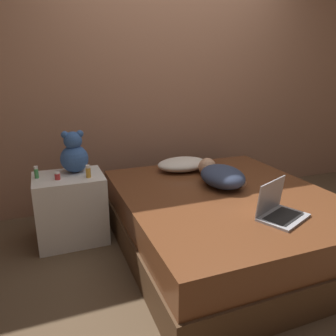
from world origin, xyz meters
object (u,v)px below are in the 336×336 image
at_px(bottle_amber, 88,171).
at_px(bottle_red, 57,176).
at_px(teddy_bear, 74,154).
at_px(bottle_green, 36,172).
at_px(laptop, 279,209).
at_px(person_lying, 221,175).
at_px(pillow, 183,164).

distance_m(bottle_amber, bottle_red, 0.24).
xyz_separation_m(teddy_bear, bottle_green, (-0.30, -0.05, -0.10)).
bearing_deg(laptop, person_lying, 69.65).
height_order(laptop, bottle_green, laptop).
bearing_deg(bottle_red, teddy_bear, 44.56).
xyz_separation_m(pillow, bottle_red, (-1.13, -0.15, 0.07)).
relative_size(person_lying, bottle_red, 9.93).
distance_m(laptop, teddy_bear, 1.65).
bearing_deg(laptop, teddy_bear, 111.51).
relative_size(bottle_green, bottle_amber, 0.96).
bearing_deg(person_lying, pillow, 108.93).
distance_m(laptop, bottle_red, 1.65).
height_order(bottle_green, bottle_red, bottle_green).
bearing_deg(laptop, bottle_amber, 114.42).
relative_size(pillow, bottle_amber, 4.80).
distance_m(pillow, bottle_red, 1.15).
relative_size(teddy_bear, bottle_amber, 3.44).
bearing_deg(bottle_red, person_lying, -14.10).
bearing_deg(person_lying, laptop, -83.96).
xyz_separation_m(laptop, teddy_bear, (-1.16, 1.15, 0.20)).
bearing_deg(bottle_amber, pillow, 11.93).
height_order(pillow, bottle_amber, bottle_amber).
xyz_separation_m(laptop, bottle_green, (-1.46, 1.10, 0.09)).
xyz_separation_m(teddy_bear, bottle_red, (-0.15, -0.15, -0.12)).
height_order(person_lying, teddy_bear, teddy_bear).
distance_m(person_lying, bottle_red, 1.31).
distance_m(pillow, laptop, 1.17).
xyz_separation_m(pillow, laptop, (0.18, -1.16, -0.01)).
xyz_separation_m(pillow, teddy_bear, (-0.98, -0.01, 0.19)).
bearing_deg(bottle_green, person_lying, -16.22).
distance_m(pillow, bottle_amber, 0.92).
xyz_separation_m(person_lying, bottle_amber, (-1.04, 0.28, 0.07)).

